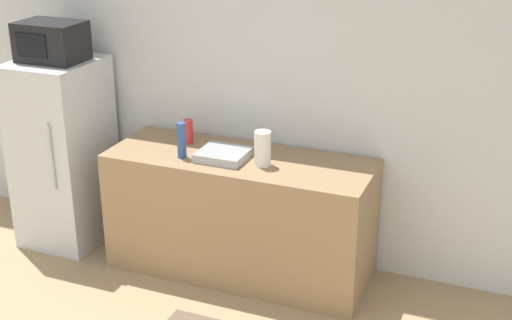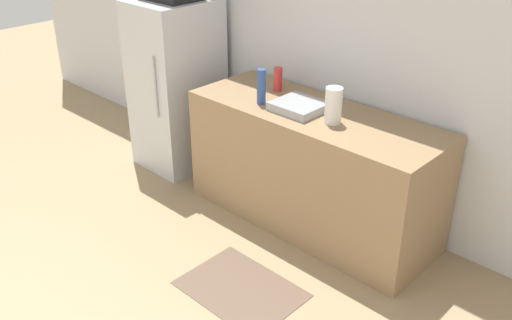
{
  "view_description": "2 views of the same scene",
  "coord_description": "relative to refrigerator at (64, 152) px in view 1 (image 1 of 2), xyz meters",
  "views": [
    {
      "loc": [
        2.22,
        -1.43,
        2.77
      ],
      "look_at": [
        0.79,
        2.1,
        1.24
      ],
      "focal_mm": 50.0,
      "sensor_mm": 36.0,
      "label": 1
    },
    {
      "loc": [
        2.61,
        -0.09,
        2.44
      ],
      "look_at": [
        0.51,
        2.11,
        0.86
      ],
      "focal_mm": 40.0,
      "sensor_mm": 36.0,
      "label": 2
    }
  ],
  "objects": [
    {
      "name": "wall_back",
      "position": [
        1.14,
        0.43,
        0.56
      ],
      "size": [
        8.0,
        0.06,
        2.6
      ],
      "primitive_type": "cube",
      "color": "silver",
      "rests_on": "ground_plane"
    },
    {
      "name": "microwave",
      "position": [
        -0.0,
        -0.0,
        0.88
      ],
      "size": [
        0.47,
        0.35,
        0.29
      ],
      "color": "black",
      "rests_on": "refrigerator"
    },
    {
      "name": "counter",
      "position": [
        1.5,
        0.03,
        -0.28
      ],
      "size": [
        1.91,
        0.7,
        0.9
      ],
      "primitive_type": "cube",
      "color": "#937551",
      "rests_on": "ground_plane"
    },
    {
      "name": "bottle_short",
      "position": [
        1.03,
        0.16,
        0.26
      ],
      "size": [
        0.07,
        0.07,
        0.18
      ],
      "primitive_type": "cylinder",
      "color": "red",
      "rests_on": "counter"
    },
    {
      "name": "bottle_tall",
      "position": [
        1.12,
        -0.12,
        0.3
      ],
      "size": [
        0.06,
        0.06,
        0.26
      ],
      "primitive_type": "cylinder",
      "color": "#2D4C8C",
      "rests_on": "counter"
    },
    {
      "name": "paper_towel_roll",
      "position": [
        1.7,
        -0.04,
        0.29
      ],
      "size": [
        0.11,
        0.11,
        0.25
      ],
      "primitive_type": "cylinder",
      "color": "white",
      "rests_on": "counter"
    },
    {
      "name": "sink_basin",
      "position": [
        1.4,
        -0.03,
        0.2
      ],
      "size": [
        0.34,
        0.32,
        0.06
      ],
      "primitive_type": "cube",
      "color": "#9EA3A8",
      "rests_on": "counter"
    },
    {
      "name": "refrigerator",
      "position": [
        0.0,
        0.0,
        0.0
      ],
      "size": [
        0.6,
        0.7,
        1.47
      ],
      "color": "silver",
      "rests_on": "ground_plane"
    }
  ]
}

